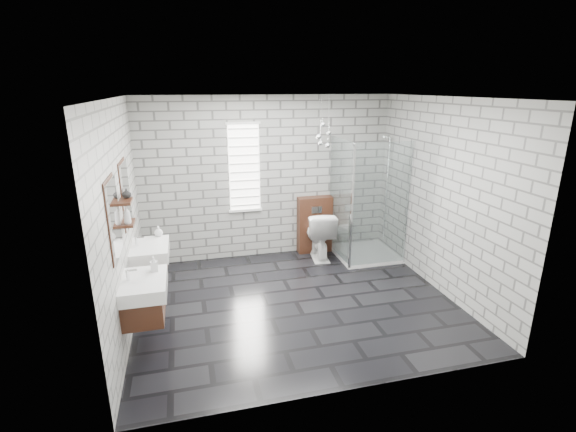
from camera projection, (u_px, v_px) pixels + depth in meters
name	position (u px, v px, depth m)	size (l,w,h in m)	color
floor	(296.00, 302.00, 5.72)	(4.20, 3.60, 0.02)	black
ceiling	(297.00, 97.00, 4.91)	(4.20, 3.60, 0.02)	white
wall_back	(268.00, 178.00, 6.99)	(4.20, 0.02, 2.70)	#9C9C97
wall_front	(351.00, 263.00, 3.64)	(4.20, 0.02, 2.70)	#9C9C97
wall_left	(121.00, 220.00, 4.82)	(0.02, 3.60, 2.70)	#9C9C97
wall_right	(442.00, 197.00, 5.81)	(0.02, 3.60, 2.70)	#9C9C97
vanity_left	(140.00, 287.00, 4.49)	(0.47, 0.70, 1.57)	#432214
vanity_right	(147.00, 252.00, 5.45)	(0.47, 0.70, 1.57)	#432214
shelf_lower	(128.00, 223.00, 4.80)	(0.14, 0.30, 0.03)	#432214
shelf_upper	(125.00, 201.00, 4.72)	(0.14, 0.30, 0.03)	#432214
window	(244.00, 168.00, 6.81)	(0.56, 0.05, 1.48)	white
cistern_panel	(315.00, 225.00, 7.33)	(0.60, 0.20, 1.00)	#432214
flush_plate	(317.00, 210.00, 7.14)	(0.18, 0.01, 0.12)	silver
shower_enclosure	(364.00, 231.00, 7.01)	(1.00, 1.00, 2.03)	white
pendant_cluster	(324.00, 136.00, 6.55)	(0.31, 0.25, 0.81)	silver
toilet	(319.00, 234.00, 7.12)	(0.46, 0.81, 0.82)	white
soap_bottle_a	(154.00, 264.00, 4.64)	(0.08, 0.08, 0.17)	#B2B2B2
soap_bottle_b	(158.00, 231.00, 5.73)	(0.11, 0.11, 0.14)	#B2B2B2
soap_bottle_c	(127.00, 215.00, 4.70)	(0.08, 0.08, 0.21)	#B2B2B2
vase	(127.00, 193.00, 4.79)	(0.11, 0.11, 0.11)	#B2B2B2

